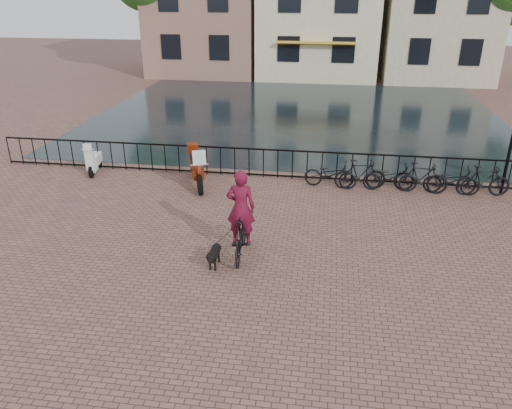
# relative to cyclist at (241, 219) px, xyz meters

# --- Properties ---
(ground) EXTENTS (100.00, 100.00, 0.00)m
(ground) POSITION_rel_cyclist_xyz_m (0.30, -2.54, -1.00)
(ground) COLOR brown
(ground) RESTS_ON ground
(canal_water) EXTENTS (20.00, 20.00, 0.00)m
(canal_water) POSITION_rel_cyclist_xyz_m (0.30, 14.76, -1.00)
(canal_water) COLOR black
(canal_water) RESTS_ON ground
(railing) EXTENTS (20.00, 0.05, 1.02)m
(railing) POSITION_rel_cyclist_xyz_m (0.30, 5.46, -0.49)
(railing) COLOR black
(railing) RESTS_ON ground
(cyclist) EXTENTS (0.85, 1.94, 2.63)m
(cyclist) POSITION_rel_cyclist_xyz_m (0.00, 0.00, 0.00)
(cyclist) COLOR black
(cyclist) RESTS_ON ground
(dog) EXTENTS (0.27, 0.82, 0.55)m
(dog) POSITION_rel_cyclist_xyz_m (-0.54, -0.59, -0.72)
(dog) COLOR black
(dog) RESTS_ON ground
(motorcycle) EXTENTS (1.28, 2.18, 1.53)m
(motorcycle) POSITION_rel_cyclist_xyz_m (-2.27, 4.37, -0.23)
(motorcycle) COLOR maroon
(motorcycle) RESTS_ON ground
(scooter) EXTENTS (0.64, 1.41, 1.27)m
(scooter) POSITION_rel_cyclist_xyz_m (-6.16, 5.05, -0.36)
(scooter) COLOR white
(scooter) RESTS_ON ground
(parked_bike_0) EXTENTS (1.78, 0.82, 0.90)m
(parked_bike_0) POSITION_rel_cyclist_xyz_m (2.10, 4.86, -0.55)
(parked_bike_0) COLOR black
(parked_bike_0) RESTS_ON ground
(parked_bike_1) EXTENTS (1.71, 0.69, 1.00)m
(parked_bike_1) POSITION_rel_cyclist_xyz_m (3.05, 4.86, -0.50)
(parked_bike_1) COLOR black
(parked_bike_1) RESTS_ON ground
(parked_bike_2) EXTENTS (1.73, 0.63, 0.90)m
(parked_bike_2) POSITION_rel_cyclist_xyz_m (4.00, 4.86, -0.55)
(parked_bike_2) COLOR black
(parked_bike_2) RESTS_ON ground
(parked_bike_3) EXTENTS (1.71, 0.67, 1.00)m
(parked_bike_3) POSITION_rel_cyclist_xyz_m (4.95, 4.86, -0.50)
(parked_bike_3) COLOR black
(parked_bike_3) RESTS_ON ground
(parked_bike_4) EXTENTS (1.75, 0.71, 0.90)m
(parked_bike_4) POSITION_rel_cyclist_xyz_m (5.90, 4.86, -0.55)
(parked_bike_4) COLOR black
(parked_bike_4) RESTS_ON ground
(parked_bike_5) EXTENTS (1.70, 0.62, 1.00)m
(parked_bike_5) POSITION_rel_cyclist_xyz_m (6.85, 4.86, -0.50)
(parked_bike_5) COLOR black
(parked_bike_5) RESTS_ON ground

